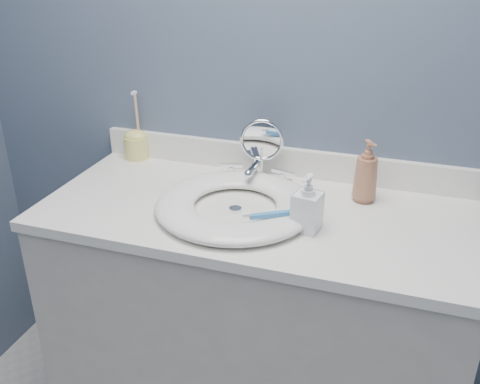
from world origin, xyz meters
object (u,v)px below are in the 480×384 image
at_px(makeup_mirror, 262,147).
at_px(toothbrush_holder, 136,143).
at_px(soap_bottle_amber, 366,171).
at_px(soap_bottle_clear, 307,203).

xyz_separation_m(makeup_mirror, toothbrush_holder, (-0.46, 0.04, -0.05)).
height_order(soap_bottle_amber, soap_bottle_clear, soap_bottle_amber).
distance_m(makeup_mirror, soap_bottle_clear, 0.34).
bearing_deg(makeup_mirror, soap_bottle_clear, -64.92).
bearing_deg(toothbrush_holder, soap_bottle_clear, -24.96).
xyz_separation_m(soap_bottle_clear, toothbrush_holder, (-0.66, 0.31, -0.02)).
relative_size(makeup_mirror, toothbrush_holder, 0.84).
distance_m(soap_bottle_clear, toothbrush_holder, 0.73).
distance_m(soap_bottle_amber, soap_bottle_clear, 0.25).
xyz_separation_m(soap_bottle_amber, toothbrush_holder, (-0.79, 0.09, -0.04)).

